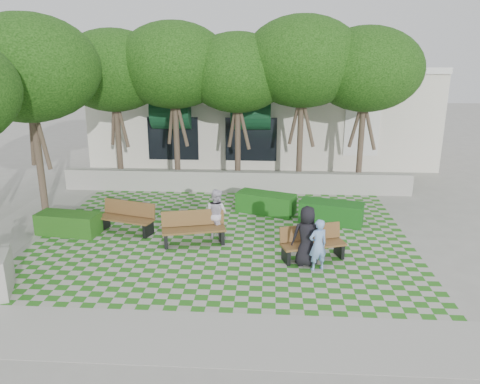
# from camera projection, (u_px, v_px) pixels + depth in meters

# --- Properties ---
(ground) EXTENTS (90.00, 90.00, 0.00)m
(ground) POSITION_uv_depth(u_px,v_px,m) (221.00, 249.00, 14.46)
(ground) COLOR gray
(ground) RESTS_ON ground
(lawn) EXTENTS (12.00, 12.00, 0.00)m
(lawn) POSITION_uv_depth(u_px,v_px,m) (224.00, 236.00, 15.41)
(lawn) COLOR #2B721E
(lawn) RESTS_ON ground
(sidewalk_south) EXTENTS (16.00, 2.00, 0.01)m
(sidewalk_south) POSITION_uv_depth(u_px,v_px,m) (198.00, 337.00, 9.96)
(sidewalk_south) COLOR #9E9B93
(sidewalk_south) RESTS_ON ground
(sidewalk_west) EXTENTS (2.00, 12.00, 0.01)m
(sidewalk_west) POSITION_uv_depth(u_px,v_px,m) (13.00, 231.00, 15.86)
(sidewalk_west) COLOR #9E9B93
(sidewalk_west) RESTS_ON ground
(retaining_wall) EXTENTS (15.00, 0.36, 0.90)m
(retaining_wall) POSITION_uv_depth(u_px,v_px,m) (236.00, 182.00, 20.26)
(retaining_wall) COLOR #9E9B93
(retaining_wall) RESTS_ON ground
(bench_east) EXTENTS (1.98, 1.18, 0.99)m
(bench_east) POSITION_uv_depth(u_px,v_px,m) (312.00, 243.00, 13.66)
(bench_east) COLOR brown
(bench_east) RESTS_ON ground
(bench_mid) EXTENTS (2.09, 1.12, 1.04)m
(bench_mid) POSITION_uv_depth(u_px,v_px,m) (194.00, 229.00, 14.73)
(bench_mid) COLOR brown
(bench_mid) RESTS_ON ground
(bench_west) EXTENTS (2.06, 1.19, 1.03)m
(bench_west) POSITION_uv_depth(u_px,v_px,m) (127.00, 218.00, 15.70)
(bench_west) COLOR brown
(bench_west) RESTS_ON ground
(hedge_east) EXTENTS (2.35, 1.44, 0.77)m
(hedge_east) POSITION_uv_depth(u_px,v_px,m) (331.00, 213.00, 16.57)
(hedge_east) COLOR #134915
(hedge_east) RESTS_ON ground
(hedge_midright) EXTENTS (2.33, 1.59, 0.76)m
(hedge_midright) POSITION_uv_depth(u_px,v_px,m) (266.00, 203.00, 17.62)
(hedge_midright) COLOR #175115
(hedge_midright) RESTS_ON ground
(hedge_west) EXTENTS (2.15, 1.09, 0.72)m
(hedge_west) POSITION_uv_depth(u_px,v_px,m) (68.00, 224.00, 15.57)
(hedge_west) COLOR #1C4B14
(hedge_west) RESTS_ON ground
(person_blue) EXTENTS (0.64, 0.55, 1.49)m
(person_blue) POSITION_uv_depth(u_px,v_px,m) (318.00, 245.00, 12.86)
(person_blue) COLOR #7BA3E0
(person_blue) RESTS_ON ground
(person_dark) EXTENTS (0.91, 0.65, 1.75)m
(person_dark) POSITION_uv_depth(u_px,v_px,m) (307.00, 236.00, 13.13)
(person_dark) COLOR black
(person_dark) RESTS_ON ground
(person_white) EXTENTS (1.00, 0.93, 1.64)m
(person_white) POSITION_uv_depth(u_px,v_px,m) (216.00, 214.00, 15.13)
(person_white) COLOR silver
(person_white) RESTS_ON ground
(tree_row) EXTENTS (17.70, 13.40, 7.41)m
(tree_row) POSITION_uv_depth(u_px,v_px,m) (189.00, 69.00, 18.78)
(tree_row) COLOR #47382B
(tree_row) RESTS_ON ground
(building) EXTENTS (18.00, 8.92, 5.15)m
(building) POSITION_uv_depth(u_px,v_px,m) (261.00, 112.00, 27.14)
(building) COLOR beige
(building) RESTS_ON ground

